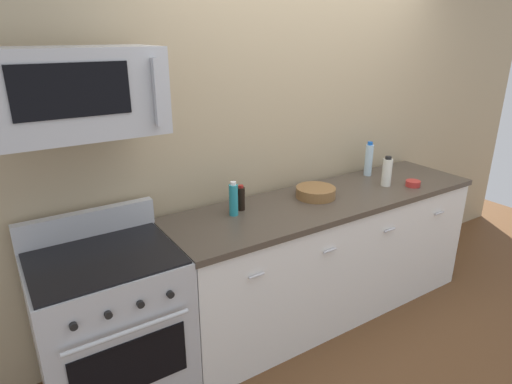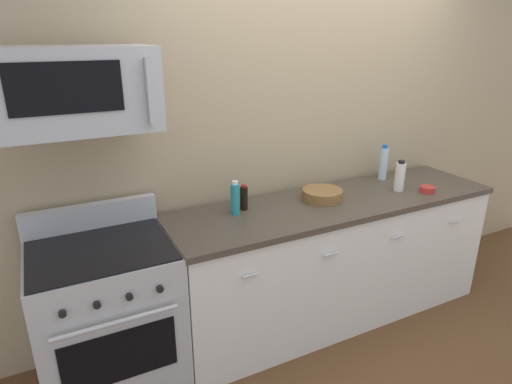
{
  "view_description": "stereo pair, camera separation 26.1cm",
  "coord_description": "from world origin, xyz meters",
  "px_view_note": "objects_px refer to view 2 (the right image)",
  "views": [
    {
      "loc": [
        -1.98,
        -2.11,
        2.01
      ],
      "look_at": [
        -0.65,
        -0.05,
        1.11
      ],
      "focal_mm": 30.5,
      "sensor_mm": 36.0,
      "label": 1
    },
    {
      "loc": [
        -1.76,
        -2.24,
        2.01
      ],
      "look_at": [
        -0.65,
        -0.05,
        1.11
      ],
      "focal_mm": 30.5,
      "sensor_mm": 36.0,
      "label": 2
    }
  ],
  "objects_px": {
    "bottle_dish_soap": "(235,199)",
    "bottle_water_clear": "(383,163)",
    "bottle_soy_sauce_dark": "(244,198)",
    "bowl_wooden_salad": "(322,194)",
    "range_oven": "(110,318)",
    "bottle_vinegar_white": "(400,176)",
    "microwave": "(77,90)",
    "bowl_red_small": "(427,189)"
  },
  "relations": [
    {
      "from": "bottle_vinegar_white",
      "to": "bottle_soy_sauce_dark",
      "type": "xyz_separation_m",
      "value": [
        -1.16,
        0.19,
        -0.03
      ]
    },
    {
      "from": "range_oven",
      "to": "bottle_vinegar_white",
      "type": "xyz_separation_m",
      "value": [
        2.09,
        -0.04,
        0.56
      ]
    },
    {
      "from": "bottle_dish_soap",
      "to": "bowl_red_small",
      "type": "bearing_deg",
      "value": -10.49
    },
    {
      "from": "bottle_soy_sauce_dark",
      "to": "bowl_red_small",
      "type": "relative_size",
      "value": 1.57
    },
    {
      "from": "range_oven",
      "to": "bottle_dish_soap",
      "type": "relative_size",
      "value": 4.82
    },
    {
      "from": "range_oven",
      "to": "bottle_soy_sauce_dark",
      "type": "relative_size",
      "value": 6.33
    },
    {
      "from": "microwave",
      "to": "bowl_wooden_salad",
      "type": "distance_m",
      "value": 1.68
    },
    {
      "from": "bottle_dish_soap",
      "to": "bowl_wooden_salad",
      "type": "bearing_deg",
      "value": -3.48
    },
    {
      "from": "bottle_vinegar_white",
      "to": "bottle_water_clear",
      "type": "distance_m",
      "value": 0.27
    },
    {
      "from": "range_oven",
      "to": "bottle_dish_soap",
      "type": "xyz_separation_m",
      "value": [
        0.84,
        0.09,
        0.56
      ]
    },
    {
      "from": "bowl_red_small",
      "to": "range_oven",
      "type": "bearing_deg",
      "value": 175.76
    },
    {
      "from": "bottle_dish_soap",
      "to": "bowl_wooden_salad",
      "type": "relative_size",
      "value": 0.8
    },
    {
      "from": "bottle_vinegar_white",
      "to": "bowl_red_small",
      "type": "bearing_deg",
      "value": -37.33
    },
    {
      "from": "range_oven",
      "to": "bottle_water_clear",
      "type": "relative_size",
      "value": 3.89
    },
    {
      "from": "bottle_water_clear",
      "to": "bowl_red_small",
      "type": "height_order",
      "value": "bottle_water_clear"
    },
    {
      "from": "bowl_wooden_salad",
      "to": "bowl_red_small",
      "type": "relative_size",
      "value": 2.58
    },
    {
      "from": "microwave",
      "to": "bowl_red_small",
      "type": "xyz_separation_m",
      "value": [
        2.25,
        -0.21,
        -0.81
      ]
    },
    {
      "from": "bottle_dish_soap",
      "to": "bowl_red_small",
      "type": "relative_size",
      "value": 2.06
    },
    {
      "from": "bottle_dish_soap",
      "to": "bottle_soy_sauce_dark",
      "type": "distance_m",
      "value": 0.1
    },
    {
      "from": "bowl_wooden_salad",
      "to": "bowl_red_small",
      "type": "distance_m",
      "value": 0.8
    },
    {
      "from": "bowl_red_small",
      "to": "bottle_soy_sauce_dark",
      "type": "bearing_deg",
      "value": 166.91
    },
    {
      "from": "bottle_soy_sauce_dark",
      "to": "bowl_red_small",
      "type": "height_order",
      "value": "bottle_soy_sauce_dark"
    },
    {
      "from": "microwave",
      "to": "bottle_water_clear",
      "type": "distance_m",
      "value": 2.28
    },
    {
      "from": "bottle_soy_sauce_dark",
      "to": "microwave",
      "type": "bearing_deg",
      "value": -174.09
    },
    {
      "from": "bottle_soy_sauce_dark",
      "to": "bowl_wooden_salad",
      "type": "height_order",
      "value": "bottle_soy_sauce_dark"
    },
    {
      "from": "bottle_vinegar_white",
      "to": "bottle_soy_sauce_dark",
      "type": "height_order",
      "value": "bottle_vinegar_white"
    },
    {
      "from": "bottle_water_clear",
      "to": "bottle_dish_soap",
      "type": "bearing_deg",
      "value": -174.92
    },
    {
      "from": "bottle_water_clear",
      "to": "bowl_wooden_salad",
      "type": "xyz_separation_m",
      "value": [
        -0.68,
        -0.16,
        -0.09
      ]
    },
    {
      "from": "microwave",
      "to": "bowl_red_small",
      "type": "bearing_deg",
      "value": -5.38
    },
    {
      "from": "bowl_wooden_salad",
      "to": "bottle_dish_soap",
      "type": "bearing_deg",
      "value": 176.52
    },
    {
      "from": "microwave",
      "to": "bowl_wooden_salad",
      "type": "relative_size",
      "value": 2.69
    },
    {
      "from": "bottle_dish_soap",
      "to": "microwave",
      "type": "bearing_deg",
      "value": -176.7
    },
    {
      "from": "bottle_soy_sauce_dark",
      "to": "range_oven",
      "type": "bearing_deg",
      "value": -171.36
    },
    {
      "from": "bottle_soy_sauce_dark",
      "to": "bowl_wooden_salad",
      "type": "distance_m",
      "value": 0.57
    },
    {
      "from": "bottle_vinegar_white",
      "to": "bottle_water_clear",
      "type": "xyz_separation_m",
      "value": [
        0.08,
        0.26,
        0.02
      ]
    },
    {
      "from": "microwave",
      "to": "bottle_dish_soap",
      "type": "xyz_separation_m",
      "value": [
        0.84,
        0.05,
        -0.72
      ]
    },
    {
      "from": "bottle_dish_soap",
      "to": "bottle_water_clear",
      "type": "height_order",
      "value": "bottle_water_clear"
    },
    {
      "from": "bottle_dish_soap",
      "to": "bowl_wooden_salad",
      "type": "xyz_separation_m",
      "value": [
        0.64,
        -0.04,
        -0.07
      ]
    },
    {
      "from": "microwave",
      "to": "bottle_soy_sauce_dark",
      "type": "relative_size",
      "value": 4.41
    },
    {
      "from": "bottle_water_clear",
      "to": "bowl_wooden_salad",
      "type": "relative_size",
      "value": 0.99
    },
    {
      "from": "microwave",
      "to": "bottle_vinegar_white",
      "type": "bearing_deg",
      "value": -2.46
    },
    {
      "from": "range_oven",
      "to": "bowl_red_small",
      "type": "xyz_separation_m",
      "value": [
        2.25,
        -0.17,
        0.47
      ]
    }
  ]
}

